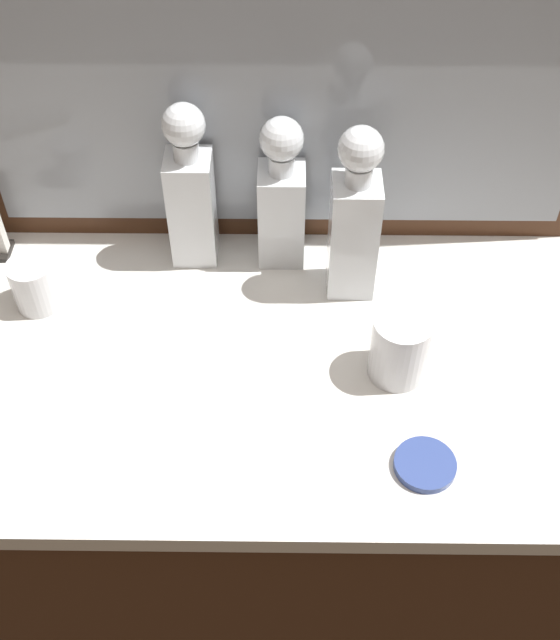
% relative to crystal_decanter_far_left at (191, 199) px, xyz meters
% --- Properties ---
extents(ground_plane, '(6.00, 6.00, 0.00)m').
position_rel_crystal_decanter_far_left_xyz_m(ground_plane, '(0.14, -0.22, -0.94)').
color(ground_plane, '#2D2319').
extents(dresser, '(1.31, 0.60, 0.83)m').
position_rel_crystal_decanter_far_left_xyz_m(dresser, '(0.14, -0.22, -0.53)').
color(dresser, '#472816').
rests_on(dresser, ground_plane).
extents(dresser_mirror, '(1.01, 0.03, 0.61)m').
position_rel_crystal_decanter_far_left_xyz_m(dresser_mirror, '(0.14, 0.06, 0.19)').
color(dresser_mirror, '#472816').
rests_on(dresser_mirror, dresser).
extents(crystal_decanter_far_left, '(0.07, 0.07, 0.29)m').
position_rel_crystal_decanter_far_left_xyz_m(crystal_decanter_far_left, '(0.00, 0.00, 0.00)').
color(crystal_decanter_far_left, white).
rests_on(crystal_decanter_far_left, dresser).
extents(crystal_decanter_rear, '(0.07, 0.07, 0.30)m').
position_rel_crystal_decanter_far_left_xyz_m(crystal_decanter_rear, '(0.25, -0.07, 0.00)').
color(crystal_decanter_rear, white).
rests_on(crystal_decanter_rear, dresser).
extents(crystal_decanter_far_right, '(0.07, 0.07, 0.27)m').
position_rel_crystal_decanter_far_left_xyz_m(crystal_decanter_far_right, '(0.14, -0.00, -0.01)').
color(crystal_decanter_far_right, white).
rests_on(crystal_decanter_far_right, dresser).
extents(crystal_tumbler_center, '(0.07, 0.07, 0.08)m').
position_rel_crystal_decanter_far_left_xyz_m(crystal_tumbler_center, '(-0.24, -0.12, -0.08)').
color(crystal_tumbler_center, white).
rests_on(crystal_tumbler_center, dresser).
extents(crystal_tumbler_left, '(0.08, 0.08, 0.11)m').
position_rel_crystal_decanter_far_left_xyz_m(crystal_tumbler_left, '(0.31, -0.25, -0.07)').
color(crystal_tumbler_left, white).
rests_on(crystal_tumbler_left, dresser).
extents(porcelain_dish, '(0.08, 0.08, 0.01)m').
position_rel_crystal_decanter_far_left_xyz_m(porcelain_dish, '(0.34, -0.42, -0.11)').
color(porcelain_dish, '#33478C').
rests_on(porcelain_dish, dresser).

